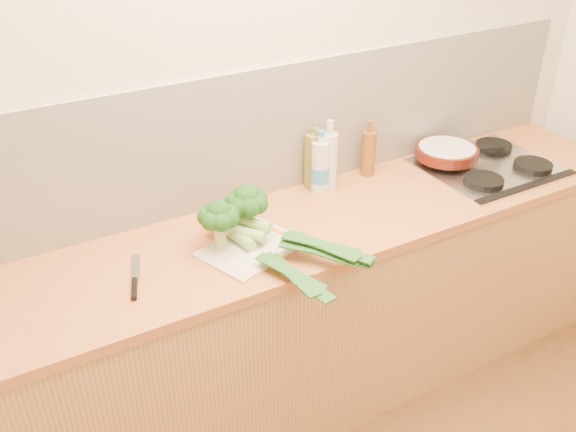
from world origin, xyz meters
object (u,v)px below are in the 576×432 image
chopping_board (251,248)px  chefs_knife (135,283)px  gas_hob (489,165)px  skillet (447,152)px

chopping_board → chefs_knife: chefs_knife is taller
chopping_board → chefs_knife: 0.44m
gas_hob → skillet: size_ratio=1.44×
gas_hob → chopping_board: bearing=-177.3°
chopping_board → skillet: (1.10, 0.19, 0.06)m
skillet → chopping_board: bearing=-149.9°
chopping_board → skillet: bearing=-9.9°
chefs_knife → skillet: (1.53, 0.19, 0.06)m
skillet → chefs_knife: bearing=-152.5°
gas_hob → skillet: 0.20m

